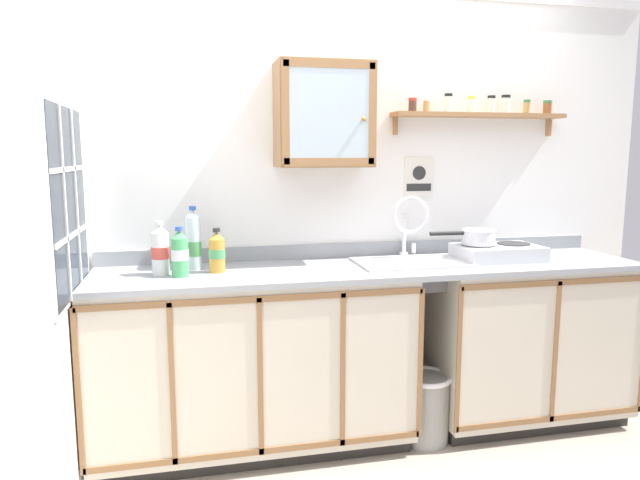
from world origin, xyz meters
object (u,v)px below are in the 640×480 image
Objects in this scene: sink at (411,264)px; hot_plate_stove at (498,252)px; bottle_juice_amber_0 at (217,252)px; bottle_opaque_white_2 at (160,250)px; saucepan at (478,236)px; warning_sign at (419,178)px; bottle_soda_green_1 at (180,254)px; trash_bin at (425,406)px; mug at (476,253)px; bottle_water_clear_3 at (193,241)px; wall_cabinet at (324,115)px.

sink is 0.51m from hot_plate_stove.
bottle_juice_amber_0 is 0.27m from bottle_opaque_white_2.
saucepan is 0.48m from warning_sign.
bottle_opaque_white_2 reaches higher than bottle_soda_green_1.
sink reaches higher than trash_bin.
bottle_opaque_white_2 reaches higher than bottle_juice_amber_0.
bottle_opaque_white_2 is at bearing 144.99° from bottle_soda_green_1.
trash_bin is (1.07, -0.16, -0.85)m from bottle_juice_amber_0.
warning_sign is at bearing 10.84° from bottle_opaque_white_2.
hot_plate_stove is at bearing 2.21° from bottle_soda_green_1.
mug is (1.59, 0.07, -0.07)m from bottle_soda_green_1.
warning_sign reaches higher than hot_plate_stove.
saucepan is 1.72× the size of bottle_juice_amber_0.
bottle_soda_green_1 is (-0.18, -0.07, 0.01)m from bottle_juice_amber_0.
trash_bin is at bearing -6.72° from bottle_opaque_white_2.
bottle_water_clear_3 is at bearing 176.20° from sink.
bottle_water_clear_3 is at bearing -172.21° from warning_sign.
sink reaches higher than hot_plate_stove.
hot_plate_stove is 1.87× the size of bottle_soda_green_1.
hot_plate_stove is 1.19× the size of saucepan.
warning_sign reaches higher than trash_bin.
bottle_soda_green_1 is 0.91× the size of bottle_opaque_white_2.
wall_cabinet reaches higher than bottle_juice_amber_0.
warning_sign is at bearing 142.99° from hot_plate_stove.
hot_plate_stove is 0.94m from trash_bin.
saucepan is 1.54m from bottle_water_clear_3.
sink is 1.31× the size of hot_plate_stove.
saucepan is 0.09m from mug.
mug is at bearing -9.96° from wall_cabinet.
sink is at bearing 179.85° from saucepan.
hot_plate_stove is 0.15m from saucepan.
bottle_water_clear_3 is 0.60× the size of wall_cabinet.
wall_cabinet is (-0.46, 0.12, 0.80)m from sink.
bottle_soda_green_1 is 0.75× the size of bottle_water_clear_3.
bottle_juice_amber_0 is at bearing 179.99° from hot_plate_stove.
warning_sign is (-0.25, 0.25, 0.31)m from saucepan.
bottle_water_clear_3 reaches higher than bottle_soda_green_1.
bottle_opaque_white_2 is at bearing -170.23° from wall_cabinet.
bottle_juice_amber_0 is at bearing 0.23° from bottle_opaque_white_2.
sink is at bearing -118.24° from warning_sign.
bottle_opaque_white_2 is at bearing -147.76° from bottle_water_clear_3.
bottle_soda_green_1 is at bearing -177.62° from mug.
trash_bin is at bearing -4.24° from bottle_soda_green_1.
hot_plate_stove is at bearing -2.70° from sink.
saucepan is 1.60× the size of warning_sign.
saucepan is (-0.11, 0.02, 0.09)m from hot_plate_stove.
wall_cabinet is at bearing 171.75° from saucepan.
bottle_juice_amber_0 is 0.19m from bottle_soda_green_1.
bottle_water_clear_3 reaches higher than mug.
wall_cabinet is 1.46× the size of trash_bin.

